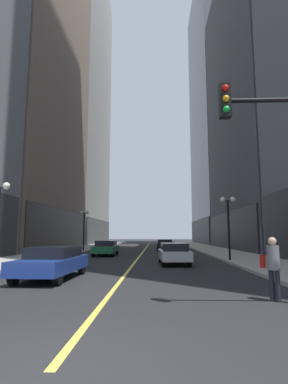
{
  "coord_description": "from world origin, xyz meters",
  "views": [
    {
      "loc": [
        1.43,
        -4.3,
        1.81
      ],
      "look_at": [
        -0.11,
        35.31,
        7.4
      ],
      "focal_mm": 28.59,
      "sensor_mm": 36.0,
      "label": 1
    }
  ],
  "objects_px": {
    "car_blue": "(53,261)",
    "fire_hydrant_right": "(263,263)",
    "street_lamp_left_far": "(84,222)",
    "street_lamp_right_mid": "(228,214)",
    "car_green": "(106,247)",
    "car_black": "(165,244)",
    "car_silver": "(174,253)",
    "pedestrian_in_grey_suit": "(273,263)"
  },
  "relations": [
    {
      "from": "car_green",
      "to": "street_lamp_left_far",
      "type": "xyz_separation_m",
      "value": [
        -3.36,
        5.56,
        2.54
      ]
    },
    {
      "from": "street_lamp_left_far",
      "to": "street_lamp_right_mid",
      "type": "bearing_deg",
      "value": -42.88
    },
    {
      "from": "car_silver",
      "to": "street_lamp_left_far",
      "type": "xyz_separation_m",
      "value": [
        -8.93,
        13.74,
        2.54
      ]
    },
    {
      "from": "car_silver",
      "to": "street_lamp_left_far",
      "type": "height_order",
      "value": "street_lamp_left_far"
    },
    {
      "from": "car_blue",
      "to": "street_lamp_right_mid",
      "type": "distance_m",
      "value": 12.71
    },
    {
      "from": "car_black",
      "to": "street_lamp_right_mid",
      "type": "distance_m",
      "value": 15.62
    },
    {
      "from": "car_blue",
      "to": "fire_hydrant_right",
      "type": "distance_m",
      "value": 10.35
    },
    {
      "from": "car_green",
      "to": "car_black",
      "type": "relative_size",
      "value": 1.08
    },
    {
      "from": "street_lamp_left_far",
      "to": "fire_hydrant_right",
      "type": "bearing_deg",
      "value": -51.72
    },
    {
      "from": "street_lamp_right_mid",
      "to": "street_lamp_left_far",
      "type": "bearing_deg",
      "value": 137.12
    },
    {
      "from": "street_lamp_left_far",
      "to": "fire_hydrant_right",
      "type": "relative_size",
      "value": 5.54
    },
    {
      "from": "car_green",
      "to": "pedestrian_in_grey_suit",
      "type": "distance_m",
      "value": 20.21
    },
    {
      "from": "fire_hydrant_right",
      "to": "street_lamp_left_far",
      "type": "bearing_deg",
      "value": 128.28
    },
    {
      "from": "car_silver",
      "to": "car_green",
      "type": "xyz_separation_m",
      "value": [
        -5.57,
        8.18,
        0.0
      ]
    },
    {
      "from": "car_green",
      "to": "fire_hydrant_right",
      "type": "distance_m",
      "value": 15.04
    },
    {
      "from": "fire_hydrant_right",
      "to": "car_black",
      "type": "bearing_deg",
      "value": 102.53
    },
    {
      "from": "street_lamp_right_mid",
      "to": "fire_hydrant_right",
      "type": "relative_size",
      "value": 5.54
    },
    {
      "from": "street_lamp_right_mid",
      "to": "fire_hydrant_right",
      "type": "distance_m",
      "value": 5.75
    },
    {
      "from": "car_blue",
      "to": "fire_hydrant_right",
      "type": "height_order",
      "value": "car_blue"
    },
    {
      "from": "car_silver",
      "to": "street_lamp_left_far",
      "type": "bearing_deg",
      "value": 123.02
    },
    {
      "from": "car_silver",
      "to": "fire_hydrant_right",
      "type": "relative_size",
      "value": 5.45
    },
    {
      "from": "car_green",
      "to": "pedestrian_in_grey_suit",
      "type": "height_order",
      "value": "pedestrian_in_grey_suit"
    },
    {
      "from": "street_lamp_right_mid",
      "to": "car_green",
      "type": "bearing_deg",
      "value": 146.19
    },
    {
      "from": "fire_hydrant_right",
      "to": "street_lamp_right_mid",
      "type": "bearing_deg",
      "value": 95.75
    },
    {
      "from": "car_black",
      "to": "fire_hydrant_right",
      "type": "distance_m",
      "value": 20.36
    },
    {
      "from": "car_blue",
      "to": "car_green",
      "type": "relative_size",
      "value": 0.97
    },
    {
      "from": "car_blue",
      "to": "fire_hydrant_right",
      "type": "bearing_deg",
      "value": 18.68
    },
    {
      "from": "car_blue",
      "to": "car_black",
      "type": "xyz_separation_m",
      "value": [
        5.38,
        23.18,
        -0.0
      ]
    },
    {
      "from": "car_green",
      "to": "street_lamp_right_mid",
      "type": "distance_m",
      "value": 11.64
    },
    {
      "from": "car_blue",
      "to": "car_green",
      "type": "height_order",
      "value": "same"
    },
    {
      "from": "car_silver",
      "to": "car_black",
      "type": "height_order",
      "value": "same"
    },
    {
      "from": "car_blue",
      "to": "fire_hydrant_right",
      "type": "xyz_separation_m",
      "value": [
        9.8,
        3.31,
        -0.32
      ]
    },
    {
      "from": "car_green",
      "to": "pedestrian_in_grey_suit",
      "type": "relative_size",
      "value": 2.76
    },
    {
      "from": "street_lamp_right_mid",
      "to": "pedestrian_in_grey_suit",
      "type": "bearing_deg",
      "value": -97.83
    },
    {
      "from": "pedestrian_in_grey_suit",
      "to": "car_black",
      "type": "bearing_deg",
      "value": 94.65
    },
    {
      "from": "car_blue",
      "to": "street_lamp_left_far",
      "type": "bearing_deg",
      "value": 99.85
    },
    {
      "from": "street_lamp_left_far",
      "to": "street_lamp_right_mid",
      "type": "distance_m",
      "value": 17.47
    },
    {
      "from": "fire_hydrant_right",
      "to": "car_green",
      "type": "bearing_deg",
      "value": 131.37
    },
    {
      "from": "car_blue",
      "to": "pedestrian_in_grey_suit",
      "type": "distance_m",
      "value": 8.63
    },
    {
      "from": "pedestrian_in_grey_suit",
      "to": "street_lamp_left_far",
      "type": "bearing_deg",
      "value": 114.61
    },
    {
      "from": "car_blue",
      "to": "car_silver",
      "type": "bearing_deg",
      "value": 49.79
    },
    {
      "from": "car_silver",
      "to": "pedestrian_in_grey_suit",
      "type": "distance_m",
      "value": 10.72
    }
  ]
}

